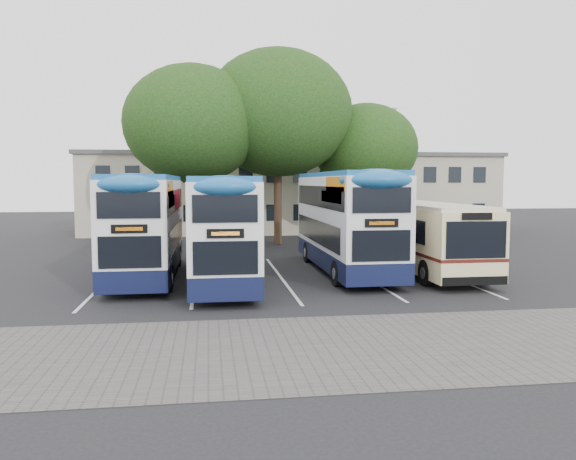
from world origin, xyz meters
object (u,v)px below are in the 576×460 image
(tree_right, at_px, (366,148))
(bus_dd_mid, at_px, (222,225))
(bus_dd_left, at_px, (147,222))
(bus_dd_right, at_px, (345,217))
(tree_mid, at_px, (278,113))
(lamp_post, at_px, (392,166))
(tree_left, at_px, (192,124))
(bus_single, at_px, (421,232))

(tree_right, xyz_separation_m, bus_dd_mid, (-9.84, -14.31, -3.90))
(bus_dd_left, relative_size, bus_dd_mid, 1.02)
(bus_dd_left, distance_m, bus_dd_right, 8.50)
(tree_right, bearing_deg, tree_mid, -170.23)
(lamp_post, distance_m, tree_left, 14.28)
(bus_dd_mid, height_order, bus_dd_right, bus_dd_right)
(tree_right, xyz_separation_m, bus_dd_left, (-12.89, -12.60, -3.85))
(tree_right, bearing_deg, bus_dd_left, -135.64)
(lamp_post, bearing_deg, bus_single, -103.35)
(tree_right, xyz_separation_m, bus_single, (-1.02, -12.67, -4.45))
(tree_left, bearing_deg, tree_right, 11.61)
(bus_dd_left, bearing_deg, tree_left, 80.84)
(bus_dd_mid, bearing_deg, tree_left, 96.61)
(tree_left, xyz_separation_m, tree_mid, (5.24, 1.28, 0.86))
(tree_left, height_order, tree_right, tree_left)
(lamp_post, relative_size, bus_dd_left, 0.90)
(tree_right, bearing_deg, bus_single, -94.58)
(bus_single, bearing_deg, tree_mid, 113.13)
(tree_left, height_order, bus_dd_left, tree_left)
(tree_right, distance_m, bus_dd_right, 13.60)
(bus_dd_mid, bearing_deg, bus_dd_left, 150.74)
(lamp_post, xyz_separation_m, tree_mid, (-8.33, -2.53, 3.15))
(bus_dd_right, bearing_deg, tree_left, 124.34)
(bus_dd_mid, relative_size, bus_dd_right, 0.95)
(lamp_post, relative_size, tree_left, 0.83)
(bus_dd_mid, bearing_deg, bus_dd_right, 20.18)
(tree_left, xyz_separation_m, bus_dd_mid, (1.39, -12.00, -5.09))
(lamp_post, distance_m, tree_mid, 9.26)
(tree_left, bearing_deg, lamp_post, 15.67)
(tree_right, relative_size, bus_single, 0.90)
(tree_mid, distance_m, tree_right, 6.41)
(lamp_post, height_order, bus_dd_left, lamp_post)
(bus_dd_mid, distance_m, bus_single, 8.99)
(tree_mid, relative_size, bus_single, 1.20)
(tree_mid, relative_size, bus_dd_left, 1.21)
(lamp_post, bearing_deg, tree_left, -164.33)
(tree_left, xyz_separation_m, bus_dd_right, (6.83, -10.00, -4.96))
(lamp_post, bearing_deg, bus_dd_left, -137.21)
(tree_left, distance_m, tree_mid, 5.46)
(tree_mid, bearing_deg, lamp_post, 16.90)
(tree_mid, distance_m, bus_dd_left, 14.71)
(tree_left, relative_size, bus_dd_left, 1.07)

